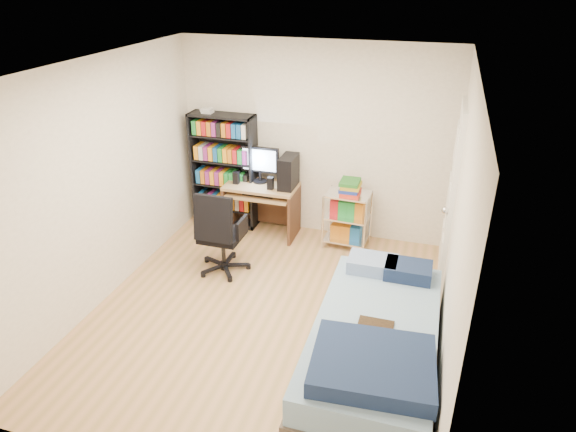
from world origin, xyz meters
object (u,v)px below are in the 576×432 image
(office_chair, at_px, (221,247))
(bed, at_px, (375,344))
(computer_desk, at_px, (269,189))
(media_shelf, at_px, (224,169))

(office_chair, xyz_separation_m, bed, (1.94, -1.13, -0.06))
(computer_desk, distance_m, bed, 2.83)
(media_shelf, height_order, computer_desk, media_shelf)
(media_shelf, bearing_deg, office_chair, -69.43)
(media_shelf, bearing_deg, computer_desk, -8.75)
(office_chair, bearing_deg, media_shelf, 110.85)
(media_shelf, relative_size, computer_desk, 1.37)
(media_shelf, distance_m, bed, 3.38)
(media_shelf, xyz_separation_m, computer_desk, (0.67, -0.10, -0.16))
(computer_desk, xyz_separation_m, bed, (1.72, -2.22, -0.36))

